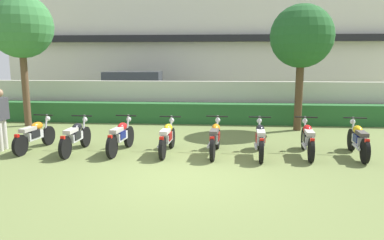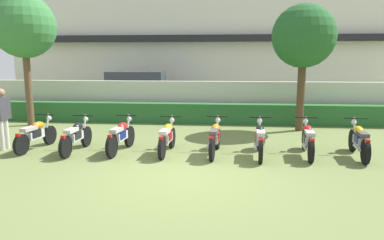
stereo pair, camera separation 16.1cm
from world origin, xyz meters
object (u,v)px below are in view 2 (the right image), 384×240
(motorcycle_in_row_4, at_px, (215,138))
(parked_car, at_px, (139,91))
(motorcycle_in_row_5, at_px, (260,139))
(tree_far_side, at_px, (304,37))
(inspector_person, at_px, (2,114))
(motorcycle_in_row_3, at_px, (167,137))
(motorcycle_in_row_6, at_px, (308,139))
(tree_near_inspector, at_px, (24,27))
(motorcycle_in_row_7, at_px, (359,140))
(motorcycle_in_row_0, at_px, (36,134))
(motorcycle_in_row_1, at_px, (76,136))
(motorcycle_in_row_2, at_px, (121,136))

(motorcycle_in_row_4, bearing_deg, parked_car, 31.20)
(motorcycle_in_row_4, relative_size, motorcycle_in_row_5, 0.97)
(tree_far_side, height_order, inspector_person, tree_far_side)
(motorcycle_in_row_3, distance_m, motorcycle_in_row_6, 3.69)
(tree_near_inspector, relative_size, motorcycle_in_row_7, 2.58)
(inspector_person, bearing_deg, motorcycle_in_row_5, -0.24)
(motorcycle_in_row_0, xyz_separation_m, motorcycle_in_row_5, (6.16, -0.10, 0.02))
(parked_car, relative_size, inspector_person, 2.68)
(motorcycle_in_row_1, relative_size, motorcycle_in_row_7, 0.99)
(parked_car, height_order, motorcycle_in_row_7, parked_car)
(motorcycle_in_row_5, bearing_deg, motorcycle_in_row_0, 92.37)
(motorcycle_in_row_2, height_order, motorcycle_in_row_7, motorcycle_in_row_7)
(motorcycle_in_row_4, height_order, inspector_person, inspector_person)
(tree_near_inspector, distance_m, motorcycle_in_row_0, 5.24)
(motorcycle_in_row_7, height_order, inspector_person, inspector_person)
(motorcycle_in_row_3, height_order, inspector_person, inspector_person)
(tree_near_inspector, relative_size, motorcycle_in_row_0, 2.67)
(motorcycle_in_row_0, height_order, motorcycle_in_row_7, motorcycle_in_row_7)
(motorcycle_in_row_2, relative_size, motorcycle_in_row_7, 0.97)
(tree_far_side, bearing_deg, inspector_person, -158.00)
(tree_near_inspector, bearing_deg, motorcycle_in_row_4, -26.69)
(parked_car, bearing_deg, inspector_person, -105.59)
(motorcycle_in_row_3, bearing_deg, parked_car, 21.68)
(motorcycle_in_row_0, height_order, motorcycle_in_row_6, motorcycle_in_row_6)
(motorcycle_in_row_1, distance_m, motorcycle_in_row_7, 7.45)
(motorcycle_in_row_0, bearing_deg, motorcycle_in_row_3, -83.60)
(tree_near_inspector, bearing_deg, motorcycle_in_row_1, -47.50)
(tree_near_inspector, relative_size, motorcycle_in_row_3, 2.67)
(motorcycle_in_row_1, bearing_deg, motorcycle_in_row_7, -86.70)
(motorcycle_in_row_1, bearing_deg, parked_car, 3.62)
(motorcycle_in_row_0, bearing_deg, parked_car, 0.17)
(tree_far_side, xyz_separation_m, motorcycle_in_row_3, (-4.14, -3.51, -2.79))
(tree_far_side, distance_m, motorcycle_in_row_4, 5.32)
(parked_car, xyz_separation_m, motorcycle_in_row_2, (1.45, -8.10, -0.49))
(motorcycle_in_row_6, distance_m, inspector_person, 8.31)
(motorcycle_in_row_7, bearing_deg, parked_car, 49.13)
(parked_car, xyz_separation_m, tree_far_side, (6.86, -4.60, 2.30))
(motorcycle_in_row_4, bearing_deg, motorcycle_in_row_0, 94.33)
(tree_far_side, relative_size, motorcycle_in_row_7, 2.32)
(motorcycle_in_row_0, xyz_separation_m, motorcycle_in_row_2, (2.44, -0.04, 0.01))
(parked_car, distance_m, tree_far_side, 8.58)
(tree_far_side, height_order, motorcycle_in_row_3, tree_far_side)
(tree_far_side, height_order, motorcycle_in_row_2, tree_far_side)
(motorcycle_in_row_0, distance_m, motorcycle_in_row_4, 4.99)
(parked_car, bearing_deg, motorcycle_in_row_5, -60.26)
(tree_far_side, bearing_deg, motorcycle_in_row_0, -156.22)
(inspector_person, bearing_deg, motorcycle_in_row_7, 0.55)
(tree_near_inspector, height_order, tree_far_side, tree_near_inspector)
(motorcycle_in_row_0, distance_m, motorcycle_in_row_1, 1.24)
(motorcycle_in_row_6, xyz_separation_m, motorcycle_in_row_7, (1.28, -0.02, 0.00))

